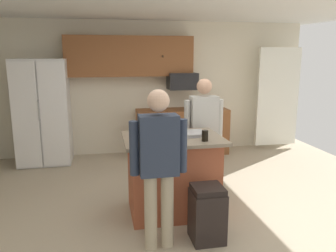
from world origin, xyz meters
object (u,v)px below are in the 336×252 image
kitchen_island (173,175)px  tumbler_amber (144,130)px  refrigerator (43,112)px  microwave_over_range (182,81)px  person_host_foreground (203,128)px  person_elder_center (159,160)px  trash_bin (207,214)px  glass_stout_tall (205,136)px  serving_tray (187,134)px  glass_dark_ale (173,136)px

kitchen_island → tumbler_amber: 0.66m
refrigerator → microwave_over_range: 2.65m
person_host_foreground → person_elder_center: bearing=10.2°
microwave_over_range → kitchen_island: 2.80m
refrigerator → trash_bin: bearing=-56.2°
tumbler_amber → glass_stout_tall: 0.77m
refrigerator → serving_tray: size_ratio=4.29×
glass_stout_tall → tumbler_amber: bearing=147.8°
refrigerator → serving_tray: refrigerator is taller
microwave_over_range → tumbler_amber: 2.64m
tumbler_amber → glass_stout_tall: bearing=-32.2°
glass_stout_tall → microwave_over_range: bearing=81.7°
person_elder_center → glass_stout_tall: size_ratio=12.99×
refrigerator → tumbler_amber: bearing=-55.9°
microwave_over_range → serving_tray: 2.60m
tumbler_amber → trash_bin: size_ratio=0.21×
person_elder_center → tumbler_amber: person_elder_center is taller
kitchen_island → glass_dark_ale: bearing=-100.2°
glass_stout_tall → trash_bin: (-0.10, -0.45, -0.74)m
tumbler_amber → serving_tray: size_ratio=0.29×
glass_stout_tall → trash_bin: bearing=-102.4°
person_host_foreground → glass_dark_ale: person_host_foreground is taller
refrigerator → trash_bin: 3.82m
glass_stout_tall → serving_tray: size_ratio=0.29×
person_host_foreground → trash_bin: size_ratio=2.67×
person_host_foreground → serving_tray: person_host_foreground is taller
tumbler_amber → glass_stout_tall: size_ratio=1.03×
microwave_over_range → person_elder_center: 3.47m
glass_stout_tall → glass_dark_ale: bearing=171.6°
tumbler_amber → person_elder_center: bearing=-88.0°
glass_dark_ale → tumbler_amber: tumbler_amber is taller
refrigerator → kitchen_island: refrigerator is taller
glass_dark_ale → tumbler_amber: bearing=129.4°
microwave_over_range → person_host_foreground: 1.98m
glass_stout_tall → serving_tray: 0.33m
microwave_over_range → tumbler_amber: size_ratio=4.34×
person_host_foreground → tumbler_amber: size_ratio=12.62×
person_host_foreground → serving_tray: (-0.40, -0.59, 0.06)m
kitchen_island → glass_stout_tall: glass_stout_tall is taller
refrigerator → trash_bin: refrigerator is taller
refrigerator → tumbler_amber: (1.54, -2.27, 0.10)m
tumbler_amber → glass_stout_tall: tumbler_amber is taller
trash_bin → serving_tray: bearing=92.9°
glass_dark_ale → microwave_over_range: bearing=74.4°
refrigerator → microwave_over_range: size_ratio=3.37×
person_host_foreground → refrigerator: bearing=-83.2°
glass_dark_ale → trash_bin: 0.93m
person_elder_center → trash_bin: person_elder_center is taller
person_elder_center → glass_stout_tall: (0.62, 0.48, 0.10)m
tumbler_amber → kitchen_island: bearing=-23.5°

